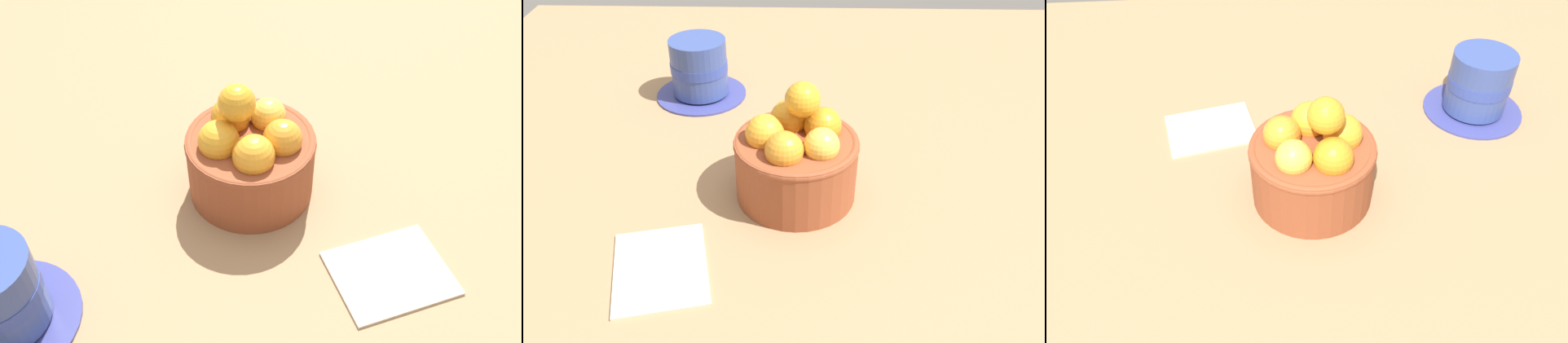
% 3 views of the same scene
% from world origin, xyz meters
% --- Properties ---
extents(ground_plane, '(1.25, 1.10, 0.04)m').
position_xyz_m(ground_plane, '(0.00, 0.00, -0.02)').
color(ground_plane, '#997551').
extents(terracotta_bowl, '(0.14, 0.14, 0.13)m').
position_xyz_m(terracotta_bowl, '(0.00, 0.00, 0.05)').
color(terracotta_bowl, brown).
rests_on(terracotta_bowl, ground_plane).
extents(coffee_cup, '(0.13, 0.13, 0.09)m').
position_xyz_m(coffee_cup, '(0.24, 0.14, 0.04)').
color(coffee_cup, '#383E85').
rests_on(coffee_cup, ground_plane).
extents(folded_napkin, '(0.13, 0.11, 0.01)m').
position_xyz_m(folded_napkin, '(-0.12, 0.13, 0.00)').
color(folded_napkin, beige).
rests_on(folded_napkin, ground_plane).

